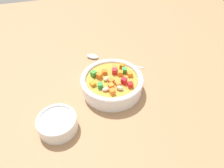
% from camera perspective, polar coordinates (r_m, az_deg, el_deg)
% --- Properties ---
extents(ground_plane, '(1.40, 1.40, 0.02)m').
position_cam_1_polar(ground_plane, '(0.62, 0.00, -2.13)').
color(ground_plane, '#9E754F').
extents(soup_bowl_main, '(0.17, 0.17, 0.06)m').
position_cam_1_polar(soup_bowl_main, '(0.59, 0.01, 0.30)').
color(soup_bowl_main, white).
rests_on(soup_bowl_main, ground_plane).
extents(spoon, '(0.17, 0.12, 0.01)m').
position_cam_1_polar(spoon, '(0.71, -2.19, 6.72)').
color(spoon, silver).
rests_on(spoon, ground_plane).
extents(side_bowl_small, '(0.09, 0.09, 0.04)m').
position_cam_1_polar(side_bowl_small, '(0.53, -14.39, -10.08)').
color(side_bowl_small, white).
rests_on(side_bowl_small, ground_plane).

